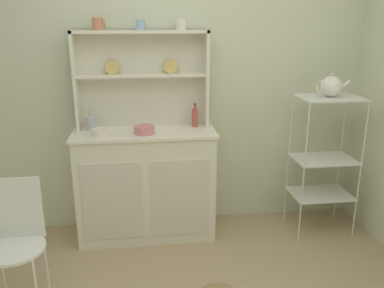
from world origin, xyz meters
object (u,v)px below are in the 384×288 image
(hutch_shelf_unit, at_px, (142,72))
(wire_chair, at_px, (16,234))
(bakers_rack, at_px, (325,150))
(bowl_mixing_large, at_px, (101,132))
(porcelain_teapot, at_px, (331,86))
(cup_terracotta_0, at_px, (98,24))
(hutch_cabinet, at_px, (146,183))
(utensil_jar, at_px, (91,123))
(jam_bottle, at_px, (195,117))

(hutch_shelf_unit, relative_size, wire_chair, 1.24)
(bakers_rack, bearing_deg, bowl_mixing_large, 179.17)
(porcelain_teapot, bearing_deg, hutch_shelf_unit, 169.84)
(hutch_shelf_unit, relative_size, cup_terracotta_0, 11.11)
(hutch_cabinet, height_order, utensil_jar, utensil_jar)
(hutch_cabinet, xyz_separation_m, utensil_jar, (-0.42, 0.08, 0.50))
(hutch_cabinet, xyz_separation_m, bakers_rack, (1.48, -0.10, 0.26))
(utensil_jar, bearing_deg, hutch_shelf_unit, 11.76)
(wire_chair, bearing_deg, porcelain_teapot, 17.63)
(jam_bottle, relative_size, utensil_jar, 0.76)
(jam_bottle, bearing_deg, cup_terracotta_0, 177.19)
(porcelain_teapot, bearing_deg, jam_bottle, 170.07)
(hutch_cabinet, height_order, bakers_rack, bakers_rack)
(cup_terracotta_0, height_order, bowl_mixing_large, cup_terracotta_0)
(bowl_mixing_large, bearing_deg, bakers_rack, -0.83)
(cup_terracotta_0, xyz_separation_m, utensil_jar, (-0.10, -0.04, -0.76))
(hutch_shelf_unit, relative_size, bowl_mixing_large, 7.89)
(bakers_rack, bearing_deg, wire_chair, -162.44)
(bowl_mixing_large, height_order, porcelain_teapot, porcelain_teapot)
(hutch_shelf_unit, height_order, wire_chair, hutch_shelf_unit)
(cup_terracotta_0, xyz_separation_m, jam_bottle, (0.73, -0.04, -0.73))
(wire_chair, relative_size, cup_terracotta_0, 8.96)
(cup_terracotta_0, distance_m, porcelain_teapot, 1.87)
(hutch_shelf_unit, height_order, porcelain_teapot, hutch_shelf_unit)
(hutch_shelf_unit, relative_size, utensil_jar, 4.16)
(hutch_shelf_unit, xyz_separation_m, porcelain_teapot, (1.48, -0.26, -0.10))
(hutch_cabinet, distance_m, bowl_mixing_large, 0.58)
(cup_terracotta_0, relative_size, bowl_mixing_large, 0.71)
(bowl_mixing_large, relative_size, porcelain_teapot, 0.52)
(hutch_cabinet, relative_size, hutch_shelf_unit, 1.07)
(utensil_jar, bearing_deg, bowl_mixing_large, -59.96)
(bowl_mixing_large, bearing_deg, hutch_cabinet, 12.54)
(bowl_mixing_large, distance_m, porcelain_teapot, 1.84)
(wire_chair, relative_size, jam_bottle, 4.39)
(hutch_cabinet, relative_size, utensil_jar, 4.46)
(hutch_shelf_unit, distance_m, wire_chair, 1.52)
(bakers_rack, bearing_deg, utensil_jar, 174.64)
(jam_bottle, bearing_deg, utensil_jar, -179.47)
(cup_terracotta_0, bearing_deg, wire_chair, -117.09)
(hutch_cabinet, xyz_separation_m, wire_chair, (-0.80, -0.82, 0.05))
(hutch_shelf_unit, bearing_deg, utensil_jar, -168.24)
(hutch_shelf_unit, xyz_separation_m, wire_chair, (-0.80, -0.99, -0.84))
(hutch_cabinet, height_order, porcelain_teapot, porcelain_teapot)
(wire_chair, distance_m, utensil_jar, 1.08)
(hutch_shelf_unit, bearing_deg, bakers_rack, -10.15)
(hutch_cabinet, bearing_deg, jam_bottle, 11.69)
(hutch_cabinet, distance_m, hutch_shelf_unit, 0.90)
(hutch_shelf_unit, bearing_deg, hutch_cabinet, -90.00)
(wire_chair, height_order, utensil_jar, utensil_jar)
(utensil_jar, height_order, porcelain_teapot, porcelain_teapot)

